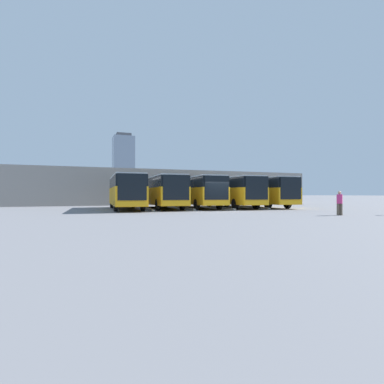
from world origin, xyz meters
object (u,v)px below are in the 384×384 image
bus_3 (162,191)px  pedestrian (340,202)px  bus_1 (230,191)px  bus_0 (260,191)px  bus_4 (126,191)px  bus_2 (196,191)px

bus_3 → pedestrian: size_ratio=6.74×
bus_1 → bus_3: size_ratio=1.00×
bus_0 → bus_4: bearing=0.8°
bus_1 → bus_2: same height
bus_1 → bus_2: 3.67m
bus_2 → bus_1: bearing=173.3°
bus_1 → bus_2: bearing=-6.7°
bus_2 → bus_0: bearing=177.5°
bus_4 → bus_3: bearing=-173.0°
bus_0 → pedestrian: 12.80m
bus_0 → bus_2: (7.24, -0.68, 0.00)m
bus_2 → bus_4: 7.24m
bus_0 → bus_1: (3.62, -0.07, 0.00)m
bus_4 → pedestrian: (-12.44, 13.12, -0.88)m
bus_2 → bus_3: bearing=1.4°
bus_1 → bus_4: size_ratio=1.00×
bus_4 → bus_1: bearing=-179.5°
bus_2 → bus_4: same height
bus_2 → bus_4: bearing=4.2°
bus_0 → bus_4: (14.48, -0.51, 0.00)m
bus_0 → bus_3: (10.86, -0.77, 0.00)m
bus_3 → bus_0: bearing=178.8°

